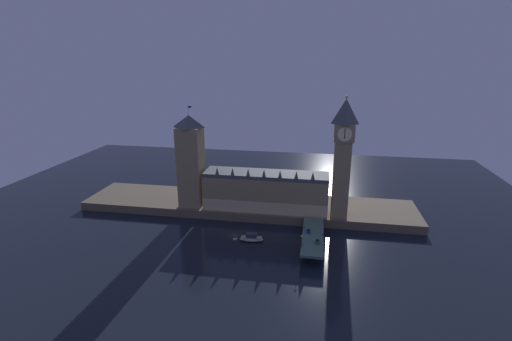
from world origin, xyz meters
The scene contains 13 objects.
ground_plane centered at (0.00, 0.00, 0.00)m, with size 400.00×400.00×0.00m, color black.
embankment centered at (0.00, 39.00, 2.73)m, with size 220.00×42.00×5.45m.
parliament_hall centered at (13.51, 30.41, 17.27)m, with size 78.17×20.19×28.40m.
clock_tower centered at (59.44, 26.30, 43.86)m, with size 11.83×11.94×72.62m.
victoria_tower centered at (-34.97, 28.85, 35.06)m, with size 15.00×15.00×64.95m.
bridge centered at (44.60, -5.00, 4.76)m, with size 11.54×46.00×6.42m.
car_northbound_lead centered at (42.07, -2.07, 7.16)m, with size 1.95×3.97×1.58m.
car_southbound_lead centered at (47.14, -13.43, 7.09)m, with size 2.00×4.36×1.43m.
pedestrian_near_rail centered at (39.53, -17.22, 7.25)m, with size 0.38×0.38×1.59m.
pedestrian_mid_walk centered at (49.68, -4.82, 7.37)m, with size 0.38×0.38×1.78m.
pedestrian_far_rail centered at (39.53, 2.35, 7.38)m, with size 0.38×0.38×1.82m.
street_lamp_near centered at (39.13, -19.72, 10.62)m, with size 1.34×0.60×6.72m.
boat_upstream centered at (10.79, -5.67, 1.74)m, with size 13.47×5.66×4.78m.
Camera 1 is at (44.84, -189.36, 98.70)m, focal length 26.00 mm.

